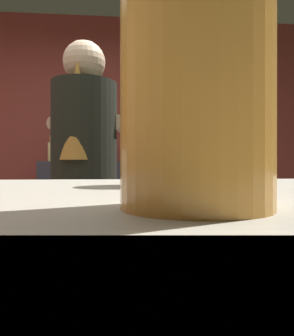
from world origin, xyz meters
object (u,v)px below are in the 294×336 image
(knife_block, at_px, (192,175))
(chefs_knife, at_px, (134,192))
(bartender, at_px, (84,178))
(pint_glass_near, at_px, (174,131))
(bottle_hot_sauce, at_px, (66,155))
(bottle_vinegar, at_px, (99,154))
(bottle_olive_oil, at_px, (52,151))
(mixing_bowl, at_px, (85,189))
(pint_glass_far, at_px, (196,64))

(knife_block, xyz_separation_m, chefs_knife, (-0.43, -0.16, -0.10))
(bartender, xyz_separation_m, pint_glass_near, (0.25, -1.30, 0.10))
(bartender, height_order, pint_glass_near, bartender)
(knife_block, height_order, pint_glass_near, knife_block)
(bottle_hot_sauce, bearing_deg, bottle_vinegar, -4.02)
(bottle_hot_sauce, relative_size, bottle_olive_oil, 0.70)
(chefs_knife, height_order, bottle_olive_oil, bottle_olive_oil)
(knife_block, height_order, bottle_olive_oil, bottle_olive_oil)
(knife_block, xyz_separation_m, mixing_bowl, (-0.74, -0.20, -0.08))
(mixing_bowl, distance_m, bottle_vinegar, 1.31)
(pint_glass_near, bearing_deg, knife_block, 76.16)
(pint_glass_near, relative_size, pint_glass_far, 0.88)
(knife_block, distance_m, bottle_hot_sauce, 1.54)
(bartender, distance_m, pint_glass_far, 1.54)
(pint_glass_near, bearing_deg, bottle_vinegar, 95.19)
(mixing_bowl, xyz_separation_m, chefs_knife, (0.31, 0.04, -0.02))
(mixing_bowl, height_order, bottle_hot_sauce, bottle_hot_sauce)
(bartender, xyz_separation_m, chefs_knife, (0.28, 0.41, -0.10))
(chefs_knife, distance_m, pint_glass_far, 1.94)
(chefs_knife, relative_size, bottle_hot_sauce, 1.26)
(pint_glass_near, height_order, bottle_hot_sauce, bottle_hot_sauce)
(knife_block, bearing_deg, bartender, -141.25)
(pint_glass_far, relative_size, bottle_hot_sauce, 0.79)
(chefs_knife, xyz_separation_m, bottle_hot_sauce, (-0.64, 1.26, 0.29))
(pint_glass_near, xyz_separation_m, bottle_olive_oil, (-0.72, 2.82, 0.12))
(bottle_hot_sauce, bearing_deg, pint_glass_far, -79.72)
(mixing_bowl, height_order, bottle_olive_oil, bottle_olive_oil)
(knife_block, bearing_deg, bottle_olive_oil, 141.06)
(bartender, xyz_separation_m, bottle_olive_oil, (-0.48, 1.52, 0.22))
(knife_block, bearing_deg, mixing_bowl, -164.67)
(chefs_knife, bearing_deg, bottle_hot_sauce, 126.91)
(pint_glass_near, xyz_separation_m, bottle_hot_sauce, (-0.61, 2.97, 0.09))
(mixing_bowl, distance_m, pint_glass_near, 1.70)
(bartender, relative_size, bottle_vinegar, 7.88)
(chefs_knife, bearing_deg, bartender, -114.67)
(chefs_knife, bearing_deg, pint_glass_near, -81.11)
(bartender, distance_m, pint_glass_near, 1.33)
(pint_glass_near, xyz_separation_m, bottle_vinegar, (-0.27, 2.94, 0.10))
(bottle_vinegar, distance_m, bottle_olive_oil, 0.47)
(chefs_knife, relative_size, pint_glass_near, 1.83)
(pint_glass_far, bearing_deg, mixing_bowl, 97.52)
(pint_glass_far, height_order, bottle_olive_oil, bottle_olive_oil)
(knife_block, xyz_separation_m, bottle_hot_sauce, (-1.07, 1.10, 0.19))
(pint_glass_far, bearing_deg, pint_glass_near, 82.79)
(bottle_hot_sauce, xyz_separation_m, bottle_olive_oil, (-0.12, -0.14, 0.03))
(pint_glass_far, xyz_separation_m, bottle_hot_sauce, (-0.58, 3.19, 0.08))
(chefs_knife, height_order, pint_glass_near, pint_glass_near)
(bartender, height_order, bottle_vinegar, bartender)
(chefs_knife, xyz_separation_m, pint_glass_near, (-0.03, -1.70, 0.20))
(mixing_bowl, distance_m, bottle_olive_oil, 1.28)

